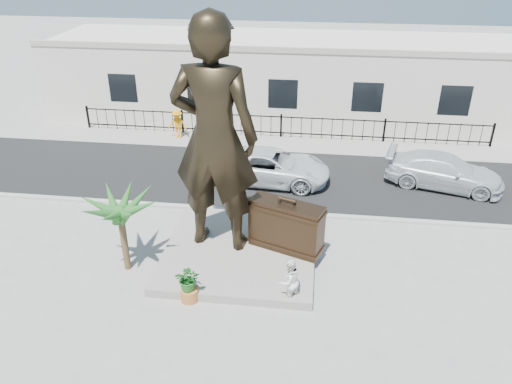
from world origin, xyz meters
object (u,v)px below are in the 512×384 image
tourist (289,281)px  suitcase (286,226)px  statue (214,138)px  car_white (270,166)px

tourist → suitcase: bearing=-126.7°
statue → suitcase: statue is taller
statue → tourist: size_ratio=5.03×
statue → suitcase: bearing=-176.3°
car_white → tourist: bearing=-166.8°
statue → tourist: (2.68, -2.57, -3.48)m
tourist → car_white: (-1.40, 8.10, -0.04)m
tourist → car_white: tourist is taller
statue → car_white: size_ratio=1.48×
suitcase → tourist: (0.27, -2.45, -0.40)m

